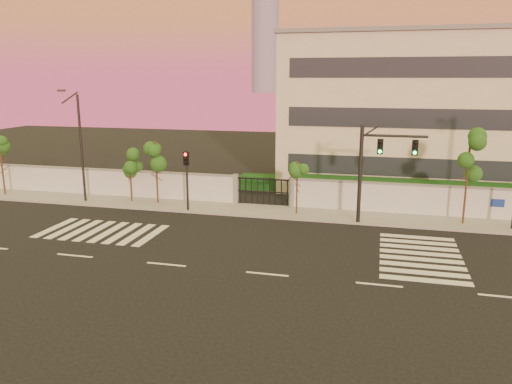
% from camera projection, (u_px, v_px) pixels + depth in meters
% --- Properties ---
extents(ground, '(120.00, 120.00, 0.00)m').
position_uv_depth(ground, '(267.00, 274.00, 22.88)').
color(ground, black).
rests_on(ground, ground).
extents(sidewalk, '(60.00, 3.00, 0.15)m').
position_uv_depth(sidewalk, '(303.00, 214.00, 32.79)').
color(sidewalk, gray).
rests_on(sidewalk, ground).
extents(perimeter_wall, '(60.00, 0.36, 2.20)m').
position_uv_depth(perimeter_wall, '(308.00, 194.00, 33.96)').
color(perimeter_wall, '#B9BBC1').
rests_on(perimeter_wall, ground).
extents(hedge_row, '(41.00, 4.25, 1.80)m').
position_uv_depth(hedge_row, '(328.00, 190.00, 36.35)').
color(hedge_row, black).
rests_on(hedge_row, ground).
extents(institutional_building, '(24.40, 12.40, 12.25)m').
position_uv_depth(institutional_building, '(437.00, 111.00, 40.16)').
color(institutional_building, beige).
rests_on(institutional_building, ground).
extents(road_markings, '(57.00, 7.62, 0.02)m').
position_uv_depth(road_markings, '(254.00, 245.00, 26.80)').
color(road_markings, silver).
rests_on(road_markings, ground).
extents(street_tree_a, '(1.64, 1.31, 4.82)m').
position_uv_depth(street_tree_a, '(1.00, 150.00, 37.16)').
color(street_tree_a, '#382314').
rests_on(street_tree_a, ground).
extents(street_tree_b, '(1.33, 1.06, 3.75)m').
position_uv_depth(street_tree_b, '(130.00, 165.00, 35.25)').
color(street_tree_b, '#382314').
rests_on(street_tree_b, ground).
extents(street_tree_c, '(1.53, 1.22, 4.60)m').
position_uv_depth(street_tree_c, '(156.00, 157.00, 34.66)').
color(street_tree_c, '#382314').
rests_on(street_tree_c, ground).
extents(street_tree_d, '(1.29, 1.03, 3.61)m').
position_uv_depth(street_tree_d, '(297.00, 175.00, 32.05)').
color(street_tree_d, '#382314').
rests_on(street_tree_d, ground).
extents(street_tree_e, '(1.55, 1.23, 5.78)m').
position_uv_depth(street_tree_e, '(469.00, 157.00, 29.44)').
color(street_tree_e, '#382314').
rests_on(street_tree_e, ground).
extents(traffic_signal_main, '(3.84, 0.38, 6.08)m').
position_uv_depth(traffic_signal_main, '(374.00, 163.00, 29.61)').
color(traffic_signal_main, black).
rests_on(traffic_signal_main, ground).
extents(traffic_signal_secondary, '(0.33, 0.33, 4.20)m').
position_uv_depth(traffic_signal_secondary, '(187.00, 173.00, 32.82)').
color(traffic_signal_secondary, black).
rests_on(traffic_signal_secondary, ground).
extents(streetlight_west, '(0.48, 1.94, 8.05)m').
position_uv_depth(streetlight_west, '(80.00, 143.00, 34.81)').
color(streetlight_west, black).
rests_on(streetlight_west, ground).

